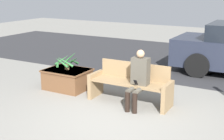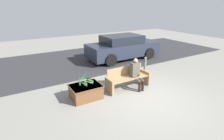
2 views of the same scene
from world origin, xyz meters
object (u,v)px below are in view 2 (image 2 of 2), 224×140
Objects in this scene: person_seated at (136,72)px; potted_plant at (85,80)px; bollard_post at (145,63)px; bench at (128,78)px; parked_car at (123,47)px; planter_box at (86,91)px.

potted_plant is (-2.09, 0.25, 0.03)m from person_seated.
person_seated is 1.72× the size of bollard_post.
parked_car is (2.19, 3.60, 0.32)m from bench.
parked_car is (4.00, 3.53, 0.48)m from planter_box.
bench is 0.42m from person_seated.
planter_box is 1.76× the size of potted_plant.
potted_plant reaches higher than bench.
planter_box is 5.36m from parked_car.
parked_car is (4.00, 3.54, 0.03)m from potted_plant.
bench is 2.58× the size of bollard_post.
planter_box is (-1.81, 0.07, -0.16)m from bench.
parked_car is 2.39m from bollard_post.
bollard_post is (2.01, 1.25, -0.05)m from bench.
person_seated is at bearing -7.10° from planter_box.
bench is 1.84m from potted_plant.
bollard_post reaches higher than planter_box.
bollard_post is at bearing -94.26° from parked_car.
planter_box is at bearing 177.84° from bench.
person_seated is at bearing -140.34° from bollard_post.
person_seated is at bearing -116.77° from parked_car.
parked_car is 6.29× the size of bollard_post.
bench is 1.82m from planter_box.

